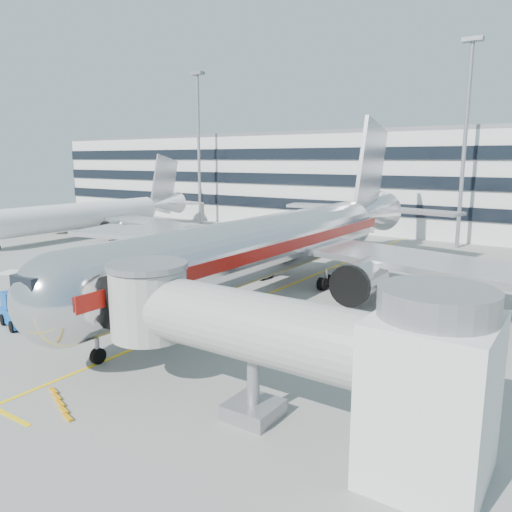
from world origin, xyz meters
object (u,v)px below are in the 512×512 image
Objects in this scene: belt_loader at (156,301)px; ramp_worker at (77,287)px; main_jet at (282,241)px; cargo_container_left at (77,293)px; cargo_container_right at (13,283)px; baggage_tug at (19,311)px; cargo_container_front at (62,299)px.

ramp_worker is at bearing -167.72° from belt_loader.
main_jet is 17.34m from cargo_container_left.
belt_loader is 6.88m from cargo_container_left.
baggage_tug is at bearing -28.00° from cargo_container_right.
main_jet is 18.31m from cargo_container_front.
cargo_container_right is 6.33m from ramp_worker.
main_jet is 21.75× the size of cargo_container_right.
belt_loader is 13.80m from cargo_container_right.
cargo_container_right is (-17.93, -14.12, -3.28)m from main_jet.
baggage_tug is 1.73× the size of cargo_container_front.
baggage_tug is at bearing -125.77° from ramp_worker.
cargo_container_right is 1.19× the size of cargo_container_front.
baggage_tug reaches higher than cargo_container_front.
belt_loader reaches higher than cargo_container_right.
belt_loader is at bearing 32.90° from cargo_container_front.
ramp_worker is (-11.88, -12.28, -3.21)m from main_jet.
cargo_container_front is 2.65m from ramp_worker.
cargo_container_front is (-6.00, -3.88, 0.15)m from belt_loader.
baggage_tug is (-9.82, -18.43, -3.23)m from main_jet.
cargo_container_right is 7.38m from cargo_container_front.
cargo_container_front is at bearing -147.10° from belt_loader.
cargo_container_left is 0.75× the size of cargo_container_right.
belt_loader is 2.99× the size of cargo_container_left.
baggage_tug is at bearing -77.15° from cargo_container_left.
baggage_tug is 3.93m from cargo_container_front.
ramp_worker is at bearing 16.91° from cargo_container_right.
cargo_container_front is (-10.57, -14.57, -3.38)m from main_jet.
belt_loader is 2.24× the size of cargo_container_right.
main_jet is 29.09× the size of cargo_container_left.
ramp_worker is at bearing -134.06° from main_jet.
cargo_container_front is at bearing -3.51° from cargo_container_right.
cargo_container_left is 6.96m from cargo_container_right.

